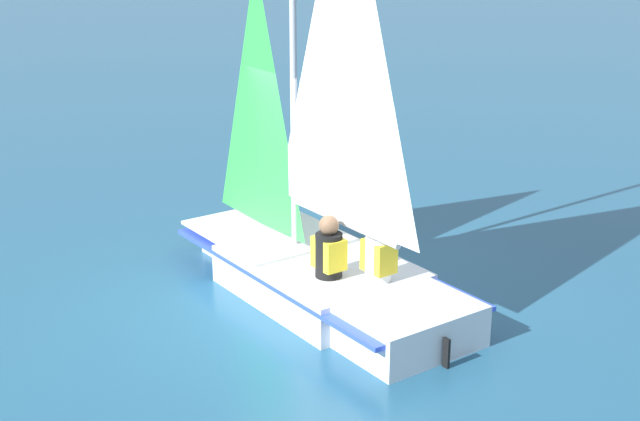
% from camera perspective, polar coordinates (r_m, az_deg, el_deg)
% --- Properties ---
extents(ground_plane, '(260.00, 260.00, 0.00)m').
position_cam_1_polar(ground_plane, '(10.51, -0.00, -5.47)').
color(ground_plane, '#235675').
extents(sailboat_main, '(4.23, 3.64, 5.12)m').
position_cam_1_polar(sailboat_main, '(10.25, 0.06, -2.13)').
color(sailboat_main, silver).
rests_on(sailboat_main, ground_plane).
extents(sailor_helm, '(0.43, 0.42, 1.16)m').
position_cam_1_polar(sailor_helm, '(9.81, 0.57, -3.34)').
color(sailor_helm, black).
rests_on(sailor_helm, ground_plane).
extents(sailor_crew, '(0.43, 0.42, 1.16)m').
position_cam_1_polar(sailor_crew, '(9.75, 3.77, -3.52)').
color(sailor_crew, black).
rests_on(sailor_crew, ground_plane).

